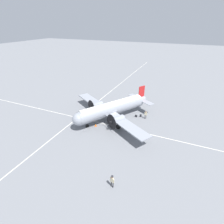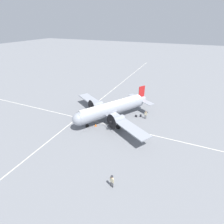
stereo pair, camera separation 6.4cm
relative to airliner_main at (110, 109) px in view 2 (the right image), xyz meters
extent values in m
plane|color=slate|center=(0.22, 0.35, -2.49)|extent=(300.00, 300.00, 0.00)
cube|color=silver|center=(0.22, -2.13, -2.49)|extent=(120.00, 0.16, 0.01)
cube|color=silver|center=(-6.70, 0.35, -2.49)|extent=(0.16, 120.00, 0.01)
cylinder|color=#9399A3|center=(0.22, 0.35, -0.14)|extent=(10.06, 14.05, 2.52)
cylinder|color=white|center=(0.22, 0.35, 0.56)|extent=(9.03, 13.03, 1.76)
sphere|color=#9399A3|center=(-3.74, -6.01, -0.14)|extent=(2.39, 2.39, 2.39)
cylinder|color=#9399A3|center=(4.18, 6.71, -0.01)|extent=(2.72, 3.21, 1.38)
cube|color=red|center=(4.47, 7.18, 1.75)|extent=(0.99, 1.47, 2.90)
cube|color=#9399A3|center=(4.37, 7.02, 0.12)|extent=(6.92, 5.07, 0.10)
cube|color=#9399A3|center=(-0.36, -0.58, -0.45)|extent=(20.47, 13.99, 0.20)
cylinder|color=#9399A3|center=(2.77, -2.83, -0.43)|extent=(2.53, 2.90, 1.38)
cylinder|color=black|center=(2.03, -4.02, -0.43)|extent=(2.49, 1.57, 2.91)
sphere|color=black|center=(1.96, -4.13, -0.43)|extent=(0.48, 0.48, 0.48)
cylinder|color=#9399A3|center=(-3.76, 1.24, -0.43)|extent=(2.53, 2.90, 1.38)
cylinder|color=black|center=(-4.51, 0.05, -0.43)|extent=(2.49, 1.57, 2.91)
sphere|color=black|center=(-4.57, -0.06, -0.43)|extent=(0.48, 0.48, 0.48)
cylinder|color=#4C4C51|center=(2.91, -2.61, -1.46)|extent=(0.18, 0.18, 0.96)
cylinder|color=black|center=(2.91, -2.61, -1.94)|extent=(0.84, 1.09, 1.10)
cylinder|color=#4C4C51|center=(-3.63, 1.46, -1.46)|extent=(0.18, 0.18, 0.96)
cylinder|color=black|center=(-3.63, 1.46, -1.94)|extent=(0.84, 1.09, 1.10)
cylinder|color=#4C4C51|center=(-2.87, -4.61, -1.71)|extent=(0.14, 0.14, 0.88)
cylinder|color=black|center=(-2.87, -4.61, -2.14)|extent=(0.52, 0.69, 0.70)
cylinder|color=#2D2D33|center=(6.99, -15.29, -2.05)|extent=(0.13, 0.13, 0.89)
cylinder|color=#2D2D33|center=(7.24, -15.36, -2.05)|extent=(0.13, 0.13, 0.89)
cube|color=beige|center=(7.12, -15.33, -1.26)|extent=(0.47, 0.32, 0.67)
sphere|color=tan|center=(7.12, -15.33, -0.78)|extent=(0.30, 0.30, 0.30)
cylinder|color=beige|center=(6.86, -15.25, -1.30)|extent=(0.10, 0.10, 0.64)
cylinder|color=beige|center=(7.37, -15.40, -1.30)|extent=(0.10, 0.10, 0.64)
cube|color=maroon|center=(7.15, -15.22, -1.18)|extent=(0.06, 0.02, 0.43)
cylinder|color=#2D2D33|center=(7.12, -15.33, -0.65)|extent=(0.39, 0.39, 0.07)
cylinder|color=#2D2D33|center=(6.77, 3.32, -2.08)|extent=(0.12, 0.12, 0.83)
cylinder|color=#2D2D33|center=(6.53, 3.29, -2.08)|extent=(0.12, 0.12, 0.83)
cube|color=beige|center=(6.65, 3.31, -1.36)|extent=(0.42, 0.23, 0.62)
sphere|color=tan|center=(6.65, 3.31, -0.91)|extent=(0.28, 0.28, 0.28)
cylinder|color=beige|center=(6.89, 3.34, -1.39)|extent=(0.10, 0.10, 0.59)
cylinder|color=beige|center=(6.40, 3.28, -1.39)|extent=(0.10, 0.10, 0.59)
cube|color=#232328|center=(4.66, 3.18, -2.28)|extent=(0.48, 0.19, 0.44)
cube|color=black|center=(4.66, 3.18, -2.03)|extent=(0.17, 0.13, 0.02)
cube|color=#232328|center=(5.55, 3.61, -2.20)|extent=(0.37, 0.15, 0.59)
cube|color=black|center=(5.55, 3.61, -1.88)|extent=(0.13, 0.10, 0.02)
cube|color=orange|center=(-1.60, -3.58, -2.48)|extent=(0.40, 0.40, 0.03)
cone|color=orange|center=(-1.60, -3.58, -2.23)|extent=(0.34, 0.34, 0.53)
camera|label=1|loc=(13.12, -29.09, 15.91)|focal=28.00mm
camera|label=2|loc=(13.18, -29.06, 15.91)|focal=28.00mm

